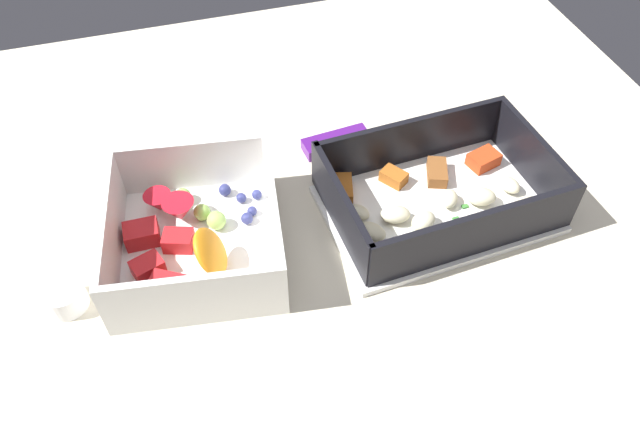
{
  "coord_description": "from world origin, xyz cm",
  "views": [
    {
      "loc": [
        -12.19,
        -34.31,
        45.34
      ],
      "look_at": [
        -1.54,
        1.14,
        4.0
      ],
      "focal_mm": 34.71,
      "sensor_mm": 36.0,
      "label": 1
    }
  ],
  "objects_px": {
    "fruit_bowl": "(192,234)",
    "paper_cup_liner": "(65,297)",
    "pasta_container": "(436,195)",
    "candy_bar": "(336,142)"
  },
  "relations": [
    {
      "from": "fruit_bowl",
      "to": "paper_cup_liner",
      "type": "height_order",
      "value": "fruit_bowl"
    },
    {
      "from": "fruit_bowl",
      "to": "paper_cup_liner",
      "type": "distance_m",
      "value": 0.12
    },
    {
      "from": "pasta_container",
      "to": "candy_bar",
      "type": "distance_m",
      "value": 0.13
    },
    {
      "from": "pasta_container",
      "to": "fruit_bowl",
      "type": "bearing_deg",
      "value": 172.27
    },
    {
      "from": "pasta_container",
      "to": "paper_cup_liner",
      "type": "height_order",
      "value": "pasta_container"
    },
    {
      "from": "pasta_container",
      "to": "paper_cup_liner",
      "type": "xyz_separation_m",
      "value": [
        -0.33,
        -0.01,
        -0.01
      ]
    },
    {
      "from": "pasta_container",
      "to": "fruit_bowl",
      "type": "distance_m",
      "value": 0.22
    },
    {
      "from": "candy_bar",
      "to": "paper_cup_liner",
      "type": "height_order",
      "value": "paper_cup_liner"
    },
    {
      "from": "fruit_bowl",
      "to": "paper_cup_liner",
      "type": "bearing_deg",
      "value": -165.14
    },
    {
      "from": "pasta_container",
      "to": "candy_bar",
      "type": "height_order",
      "value": "pasta_container"
    }
  ]
}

